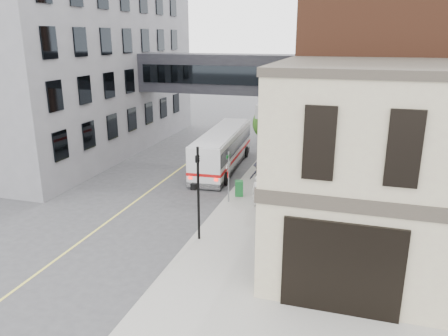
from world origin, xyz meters
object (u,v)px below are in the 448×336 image
Objects in this scene: pedestrian_a at (257,192)px; sandwich_board at (265,240)px; bus at (223,148)px; newspaper_box at (239,188)px; pedestrian_b at (273,170)px; pedestrian_c at (259,176)px.

sandwich_board is (1.45, -4.84, -0.46)m from pedestrian_a.
newspaper_box is at bearing -63.95° from bus.
bus reaches higher than pedestrian_a.
pedestrian_b reaches higher than newspaper_box.
pedestrian_b is 2.17× the size of sandwich_board.
pedestrian_a is at bearing -60.27° from pedestrian_c.
pedestrian_a is 0.93× the size of pedestrian_b.
bus is 5.66m from pedestrian_c.
newspaper_box reaches higher than sandwich_board.
pedestrian_a is 0.97× the size of pedestrian_c.
newspaper_box is (2.77, -5.67, -0.92)m from bus.
pedestrian_a is at bearing -101.37° from pedestrian_b.
bus is at bearing 127.28° from sandwich_board.
newspaper_box is (-1.53, -2.70, -0.50)m from pedestrian_b.
pedestrian_a is at bearing 118.56° from sandwich_board.
newspaper_box is (-0.88, -1.37, -0.46)m from pedestrian_c.
pedestrian_c is (3.65, -4.30, -0.46)m from bus.
pedestrian_b is at bearing 97.06° from pedestrian_a.
newspaper_box is at bearing -104.08° from pedestrian_c.
pedestrian_a is at bearing -61.66° from newspaper_box.
pedestrian_c is (-0.55, 2.76, 0.03)m from pedestrian_a.
pedestrian_c is at bearing -125.98° from pedestrian_b.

